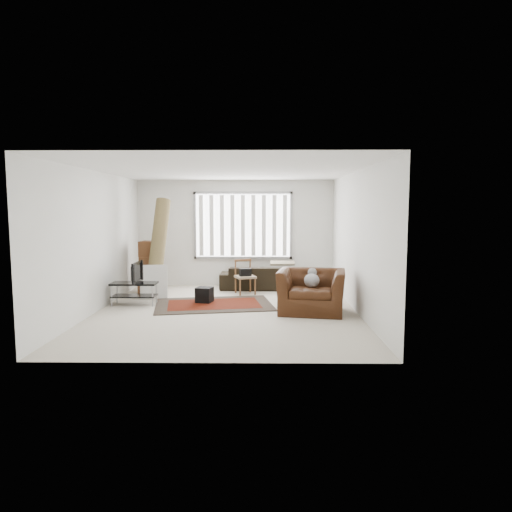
# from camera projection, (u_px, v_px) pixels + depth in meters

# --- Properties ---
(room) EXTENTS (6.00, 6.02, 2.71)m
(room) POSITION_uv_depth(u_px,v_px,m) (230.00, 220.00, 9.19)
(room) COLOR beige
(room) RESTS_ON ground
(persian_rug) EXTENTS (2.59, 1.95, 0.02)m
(persian_rug) POSITION_uv_depth(u_px,v_px,m) (214.00, 304.00, 9.41)
(persian_rug) COLOR black
(persian_rug) RESTS_ON ground
(tv_stand) EXTENTS (0.93, 0.42, 0.46)m
(tv_stand) POSITION_uv_depth(u_px,v_px,m) (134.00, 289.00, 9.39)
(tv_stand) COLOR black
(tv_stand) RESTS_ON ground
(tv) EXTENTS (0.10, 0.75, 0.43)m
(tv) POSITION_uv_depth(u_px,v_px,m) (134.00, 272.00, 9.36)
(tv) COLOR black
(tv) RESTS_ON tv_stand
(subwoofer) EXTENTS (0.38, 0.38, 0.32)m
(subwoofer) POSITION_uv_depth(u_px,v_px,m) (204.00, 295.00, 9.59)
(subwoofer) COLOR black
(subwoofer) RESTS_ON persian_rug
(moving_boxes) EXTENTS (0.55, 0.52, 1.22)m
(moving_boxes) POSITION_uv_depth(u_px,v_px,m) (151.00, 269.00, 10.76)
(moving_boxes) COLOR #59341C
(moving_boxes) RESTS_ON ground
(white_flatpack) EXTENTS (0.61, 0.29, 0.75)m
(white_flatpack) POSITION_uv_depth(u_px,v_px,m) (154.00, 282.00, 10.03)
(white_flatpack) COLOR silver
(white_flatpack) RESTS_ON ground
(rolled_rug) EXTENTS (0.58, 1.00, 2.23)m
(rolled_rug) POSITION_uv_depth(u_px,v_px,m) (158.00, 247.00, 10.39)
(rolled_rug) COLOR brown
(rolled_rug) RESTS_ON ground
(sofa) EXTENTS (1.96, 0.88, 0.75)m
(sofa) POSITION_uv_depth(u_px,v_px,m) (260.00, 274.00, 11.26)
(sofa) COLOR black
(sofa) RESTS_ON ground
(side_chair) EXTENTS (0.55, 0.55, 0.80)m
(side_chair) POSITION_uv_depth(u_px,v_px,m) (245.00, 275.00, 10.60)
(side_chair) COLOR #846E56
(side_chair) RESTS_ON ground
(armchair) EXTENTS (1.42, 1.29, 0.93)m
(armchair) POSITION_uv_depth(u_px,v_px,m) (311.00, 288.00, 8.73)
(armchair) COLOR #381B0B
(armchair) RESTS_ON ground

